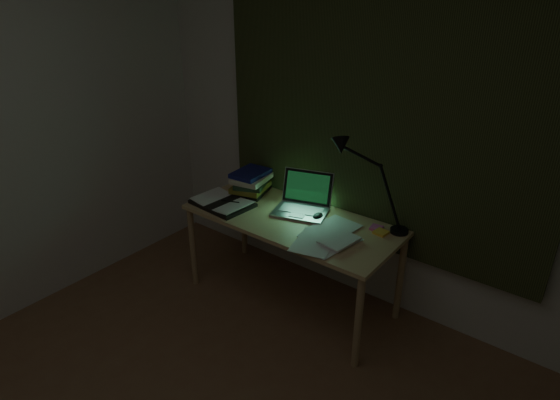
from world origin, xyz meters
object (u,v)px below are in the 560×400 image
(open_textbook, at_px, (223,203))
(desk_lamp, at_px, (404,188))
(desk, at_px, (291,260))
(book_stack, at_px, (252,182))
(laptop, at_px, (300,196))
(loose_papers, at_px, (333,237))

(open_textbook, height_order, desk_lamp, desk_lamp)
(desk, relative_size, book_stack, 5.38)
(book_stack, distance_m, desk_lamp, 1.13)
(desk, relative_size, laptop, 3.64)
(desk, bearing_deg, loose_papers, -9.82)
(book_stack, height_order, loose_papers, book_stack)
(desk, bearing_deg, book_stack, 162.83)
(open_textbook, bearing_deg, laptop, 28.34)
(book_stack, bearing_deg, open_textbook, -95.37)
(laptop, relative_size, loose_papers, 1.01)
(loose_papers, distance_m, desk_lamp, 0.51)
(laptop, xyz_separation_m, open_textbook, (-0.50, -0.22, -0.11))
(open_textbook, bearing_deg, desk, 19.62)
(open_textbook, xyz_separation_m, desk_lamp, (1.13, 0.38, 0.28))
(desk, distance_m, desk_lamp, 0.93)
(loose_papers, height_order, desk_lamp, desk_lamp)
(desk, xyz_separation_m, desk_lamp, (0.64, 0.25, 0.62))
(desk, bearing_deg, laptop, 84.71)
(loose_papers, bearing_deg, desk, 170.18)
(laptop, bearing_deg, desk_lamp, -2.76)
(book_stack, xyz_separation_m, loose_papers, (0.82, -0.21, -0.08))
(desk, height_order, laptop, laptop)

